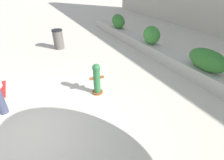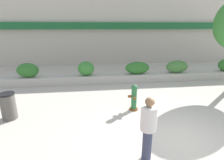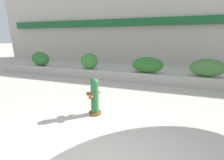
{
  "view_description": "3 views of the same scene",
  "coord_description": "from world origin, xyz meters",
  "px_view_note": "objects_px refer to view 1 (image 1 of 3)",
  "views": [
    {
      "loc": [
        3.68,
        0.44,
        3.47
      ],
      "look_at": [
        -0.64,
        2.69,
        0.5
      ],
      "focal_mm": 28.0,
      "sensor_mm": 36.0,
      "label": 1
    },
    {
      "loc": [
        -2.54,
        -4.18,
        3.31
      ],
      "look_at": [
        -1.57,
        3.79,
        0.84
      ],
      "focal_mm": 28.0,
      "sensor_mm": 36.0,
      "label": 2
    },
    {
      "loc": [
        0.82,
        -1.38,
        2.14
      ],
      "look_at": [
        -0.65,
        3.19,
        0.79
      ],
      "focal_mm": 24.0,
      "sensor_mm": 36.0,
      "label": 3
    }
  ],
  "objects_px": {
    "hedge_bush_1": "(151,35)",
    "trash_bin": "(58,39)",
    "hedge_bush_0": "(118,21)",
    "fire_hydrant": "(97,79)",
    "hedge_bush_2": "(207,60)"
  },
  "relations": [
    {
      "from": "hedge_bush_0",
      "to": "hedge_bush_2",
      "type": "height_order",
      "value": "hedge_bush_0"
    },
    {
      "from": "hedge_bush_1",
      "to": "hedge_bush_2",
      "type": "height_order",
      "value": "hedge_bush_1"
    },
    {
      "from": "hedge_bush_1",
      "to": "hedge_bush_2",
      "type": "bearing_deg",
      "value": 0.0
    },
    {
      "from": "fire_hydrant",
      "to": "trash_bin",
      "type": "bearing_deg",
      "value": -177.97
    },
    {
      "from": "hedge_bush_0",
      "to": "fire_hydrant",
      "type": "relative_size",
      "value": 1.13
    },
    {
      "from": "fire_hydrant",
      "to": "trash_bin",
      "type": "distance_m",
      "value": 4.76
    },
    {
      "from": "hedge_bush_2",
      "to": "hedge_bush_1",
      "type": "bearing_deg",
      "value": 180.0
    },
    {
      "from": "hedge_bush_0",
      "to": "fire_hydrant",
      "type": "distance_m",
      "value": 6.5
    },
    {
      "from": "hedge_bush_2",
      "to": "trash_bin",
      "type": "distance_m",
      "value": 7.08
    },
    {
      "from": "hedge_bush_1",
      "to": "trash_bin",
      "type": "height_order",
      "value": "hedge_bush_1"
    },
    {
      "from": "hedge_bush_0",
      "to": "trash_bin",
      "type": "distance_m",
      "value": 3.99
    },
    {
      "from": "hedge_bush_0",
      "to": "fire_hydrant",
      "type": "bearing_deg",
      "value": -35.41
    },
    {
      "from": "hedge_bush_2",
      "to": "fire_hydrant",
      "type": "bearing_deg",
      "value": -106.64
    },
    {
      "from": "hedge_bush_2",
      "to": "fire_hydrant",
      "type": "xyz_separation_m",
      "value": [
        -1.12,
        -3.76,
        -0.32
      ]
    },
    {
      "from": "hedge_bush_1",
      "to": "hedge_bush_2",
      "type": "relative_size",
      "value": 0.65
    }
  ]
}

